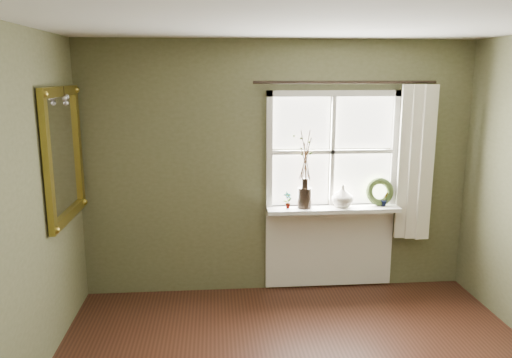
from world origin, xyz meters
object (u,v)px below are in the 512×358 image
at_px(cream_vase, 343,196).
at_px(dark_jug, 305,198).
at_px(gilt_mirror, 64,154).
at_px(wreath, 379,195).

bearing_deg(cream_vase, dark_jug, 180.00).
distance_m(dark_jug, gilt_mirror, 2.33).
relative_size(wreath, gilt_mirror, 0.25).
distance_m(dark_jug, cream_vase, 0.39).
height_order(dark_jug, wreath, wreath).
bearing_deg(cream_vase, wreath, 5.70).
height_order(cream_vase, gilt_mirror, gilt_mirror).
bearing_deg(dark_jug, cream_vase, 0.00).
relative_size(dark_jug, cream_vase, 0.92).
bearing_deg(cream_vase, gilt_mirror, -170.27).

